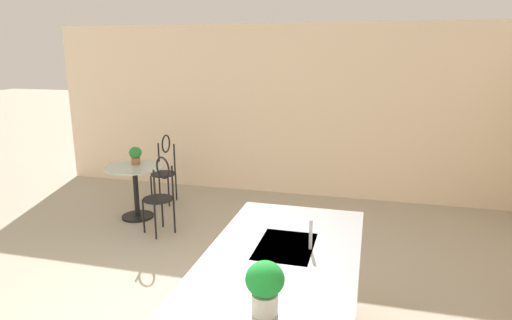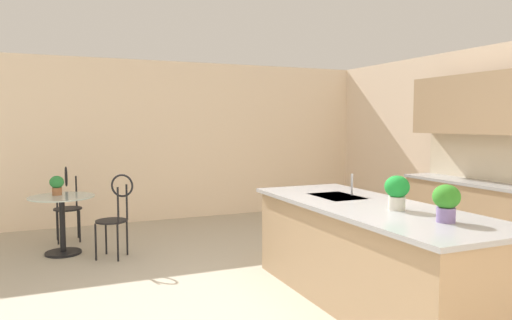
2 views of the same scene
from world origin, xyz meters
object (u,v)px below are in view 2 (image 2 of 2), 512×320
at_px(chair_near_window, 67,200).
at_px(potted_plant_counter_far, 446,201).
at_px(chair_by_island, 116,212).
at_px(potted_plant_on_table, 57,184).
at_px(potted_plant_counter_near, 397,190).
at_px(bistro_table, 62,219).

relative_size(chair_near_window, potted_plant_counter_far, 3.64).
height_order(chair_by_island, potted_plant_on_table, chair_by_island).
bearing_deg(chair_near_window, potted_plant_on_table, -12.39).
height_order(chair_by_island, potted_plant_counter_far, potted_plant_counter_far).
bearing_deg(potted_plant_on_table, potted_plant_counter_far, 34.67).
bearing_deg(potted_plant_counter_near, potted_plant_on_table, -141.19).
bearing_deg(chair_near_window, potted_plant_counter_far, 29.65).
relative_size(chair_by_island, potted_plant_counter_near, 3.51).
xyz_separation_m(chair_by_island, potted_plant_on_table, (-0.58, -0.65, 0.31)).
distance_m(bistro_table, potted_plant_counter_near, 4.17).
height_order(bistro_table, potted_plant_counter_near, potted_plant_counter_near).
height_order(chair_near_window, potted_plant_counter_far, potted_plant_counter_far).
height_order(potted_plant_on_table, potted_plant_counter_near, potted_plant_counter_near).
height_order(chair_by_island, potted_plant_counter_near, potted_plant_counter_near).
bearing_deg(chair_by_island, bistro_table, -126.67).
distance_m(chair_near_window, potted_plant_counter_near, 4.69).
relative_size(chair_by_island, potted_plant_on_table, 4.20).
relative_size(chair_by_island, potted_plant_counter_far, 3.64).
distance_m(chair_near_window, chair_by_island, 1.29).
height_order(bistro_table, chair_near_window, chair_near_window).
bearing_deg(chair_by_island, potted_plant_counter_far, 31.62).
bearing_deg(bistro_table, potted_plant_counter_far, 35.10).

